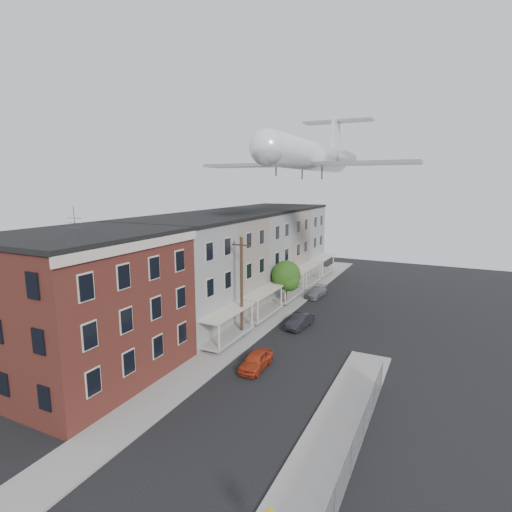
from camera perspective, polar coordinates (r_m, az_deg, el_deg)
The scene contains 18 objects.
ground at distance 20.58m, azimuth -13.36°, elevation -30.93°, with size 120.00×120.00×0.00m, color black.
sidewalk_left at distance 41.27m, azimuth 2.05°, elevation -8.66°, with size 3.00×62.00×0.12m, color gray.
sidewalk_right at distance 22.72m, azimuth 9.84°, elevation -26.06°, with size 3.00×26.00×0.12m, color gray.
curb_left at distance 40.73m, azimuth 3.94°, elevation -8.92°, with size 0.15×62.00×0.14m, color gray.
curb_right at distance 23.06m, azimuth 6.02°, elevation -25.31°, with size 0.15×26.00×0.14m, color gray.
corner_building at distance 30.22m, azimuth -23.17°, elevation -6.52°, with size 10.31×12.30×12.15m.
row_house_a at distance 36.85m, azimuth -11.97°, elevation -3.00°, with size 11.98×7.00×10.30m.
row_house_b at distance 42.45m, azimuth -6.18°, elevation -1.08°, with size 11.98×7.00×10.30m.
row_house_c at distance 48.41m, azimuth -1.79°, elevation 0.39°, with size 11.98×7.00×10.30m.
row_house_d at distance 54.62m, azimuth 1.62°, elevation 1.53°, with size 11.98×7.00×10.30m.
row_house_e at distance 61.01m, azimuth 4.33°, elevation 2.43°, with size 11.98×7.00×10.30m.
chainlink_fence at distance 21.11m, azimuth 13.44°, elevation -26.26°, with size 0.06×18.06×1.90m.
utility_pole at distance 34.80m, azimuth -2.07°, elevation -4.34°, with size 1.80×0.26×9.00m.
street_tree at distance 43.72m, azimuth 4.44°, elevation -2.97°, with size 3.22×3.20×5.20m.
car_near at distance 30.38m, azimuth 0.01°, elevation -14.68°, with size 1.52×3.77×1.28m, color #AF3316.
car_mid at distance 38.53m, azimuth 6.28°, elevation -9.20°, with size 1.37×3.93×1.29m, color black.
car_far at distance 48.75m, azimuth 8.52°, elevation -5.12°, with size 1.66×4.07×1.18m, color slate.
airplane at distance 42.18m, azimuth 7.92°, elevation 13.99°, with size 21.28×24.29×7.08m.
Camera 1 is at (10.22, -11.71, 13.49)m, focal length 28.00 mm.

